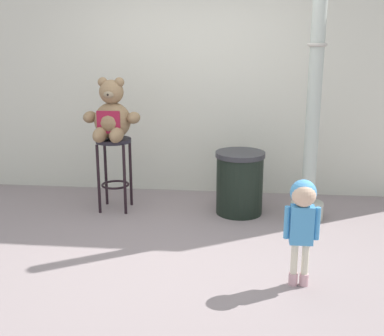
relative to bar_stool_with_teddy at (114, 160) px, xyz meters
The scene contains 7 objects.
ground_plane 1.43m from the bar_stool_with_teddy, 53.10° to the right, with size 24.00×24.00×0.00m, color gray.
building_wall 1.83m from the bar_stool_with_teddy, 48.66° to the left, with size 6.09×0.30×3.89m, color beige.
bar_stool_with_teddy is the anchor object (origin of this frame).
teddy_bear 0.47m from the bar_stool_with_teddy, 90.00° to the right, with size 0.61×0.54×0.65m.
child_walking 2.40m from the bar_stool_with_teddy, 40.02° to the right, with size 0.27×0.21×0.84m.
trash_bin 1.38m from the bar_stool_with_teddy, ahead, with size 0.53×0.53×0.68m.
lamppost 2.18m from the bar_stool_with_teddy, ahead, with size 0.33×0.33×3.08m.
Camera 1 is at (0.59, -4.02, 1.87)m, focal length 46.30 mm.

